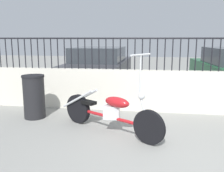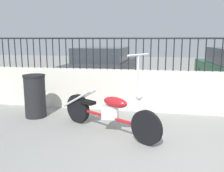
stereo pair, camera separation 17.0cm
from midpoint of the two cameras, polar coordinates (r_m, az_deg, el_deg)
The scene contains 6 objects.
ground_plane at distance 3.66m, azimuth 16.30°, elevation -16.55°, with size 40.00×40.00×0.00m, color gray.
low_wall at distance 5.77m, azimuth 14.37°, elevation -1.32°, with size 9.40×0.18×0.95m.
fence_railing at distance 5.65m, azimuth 14.83°, elevation 8.20°, with size 9.40×0.04×0.72m.
motorcycle_red at distance 4.50m, azimuth -0.68°, elevation -5.63°, with size 2.01×1.27×1.43m.
trash_bin at distance 5.51m, azimuth -16.34°, elevation -2.20°, with size 0.46×0.46×0.91m.
car_dark_grey at distance 8.52m, azimuth -1.39°, elevation 4.33°, with size 1.76×4.35×1.37m.
Camera 2 is at (-0.30, -3.22, 1.65)m, focal length 40.00 mm.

